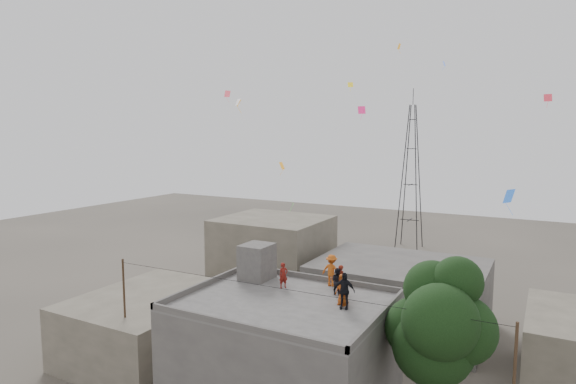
# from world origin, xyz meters

# --- Properties ---
(main_building) EXTENTS (10.00, 8.00, 6.10)m
(main_building) POSITION_xyz_m (0.00, 0.00, 3.05)
(main_building) COLOR #4B4846
(main_building) RESTS_ON ground
(parapet) EXTENTS (10.00, 8.00, 0.30)m
(parapet) POSITION_xyz_m (0.00, 0.00, 6.25)
(parapet) COLOR #4B4846
(parapet) RESTS_ON main_building
(stair_head_box) EXTENTS (1.60, 1.80, 2.00)m
(stair_head_box) POSITION_xyz_m (-3.20, 2.60, 7.10)
(stair_head_box) COLOR #4B4846
(stair_head_box) RESTS_ON main_building
(neighbor_west) EXTENTS (8.00, 10.00, 4.00)m
(neighbor_west) POSITION_xyz_m (-11.00, 2.00, 2.00)
(neighbor_west) COLOR #5A5447
(neighbor_west) RESTS_ON ground
(neighbor_north) EXTENTS (12.00, 9.00, 5.00)m
(neighbor_north) POSITION_xyz_m (2.00, 14.00, 2.50)
(neighbor_north) COLOR #4B4846
(neighbor_north) RESTS_ON ground
(neighbor_northwest) EXTENTS (9.00, 8.00, 7.00)m
(neighbor_northwest) POSITION_xyz_m (-10.00, 16.00, 3.50)
(neighbor_northwest) COLOR #5A5447
(neighbor_northwest) RESTS_ON ground
(tree) EXTENTS (4.90, 4.60, 9.10)m
(tree) POSITION_xyz_m (7.37, 0.60, 6.10)
(tree) COLOR black
(tree) RESTS_ON ground
(utility_line) EXTENTS (20.12, 0.62, 7.40)m
(utility_line) POSITION_xyz_m (0.50, -1.25, 3.83)
(utility_line) COLOR black
(utility_line) RESTS_ON ground
(transmission_tower) EXTENTS (2.97, 2.97, 20.01)m
(transmission_tower) POSITION_xyz_m (-4.00, 40.00, 9.07)
(transmission_tower) COLOR black
(transmission_tower) RESTS_ON ground
(person_red_adult) EXTENTS (0.64, 0.55, 1.49)m
(person_red_adult) POSITION_xyz_m (2.00, 2.54, 6.85)
(person_red_adult) COLOR maroon
(person_red_adult) RESTS_ON main_building
(person_orange_child) EXTENTS (0.85, 0.66, 1.55)m
(person_orange_child) POSITION_xyz_m (2.76, 0.92, 6.87)
(person_orange_child) COLOR #A64313
(person_orange_child) RESTS_ON main_building
(person_dark_child) EXTENTS (0.80, 0.70, 1.41)m
(person_dark_child) POSITION_xyz_m (1.93, 2.21, 6.80)
(person_dark_child) COLOR black
(person_dark_child) RESTS_ON main_building
(person_dark_adult) EXTENTS (1.09, 0.61, 1.76)m
(person_dark_adult) POSITION_xyz_m (3.00, 0.49, 6.98)
(person_dark_adult) COLOR black
(person_dark_adult) RESTS_ON main_building
(person_orange_adult) EXTENTS (1.14, 0.68, 1.74)m
(person_orange_adult) POSITION_xyz_m (1.10, 3.40, 6.97)
(person_orange_adult) COLOR #BD5315
(person_orange_adult) RESTS_ON main_building
(person_red_child) EXTENTS (0.56, 0.60, 1.38)m
(person_red_child) POSITION_xyz_m (-1.04, 1.83, 6.79)
(person_red_child) COLOR maroon
(person_red_child) RESTS_ON main_building
(kites) EXTENTS (19.58, 13.67, 9.92)m
(kites) POSITION_xyz_m (0.05, 7.06, 15.00)
(kites) COLOR orange
(kites) RESTS_ON ground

